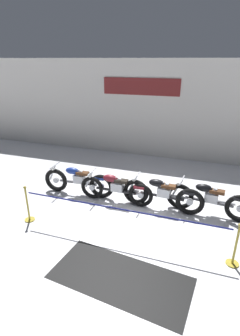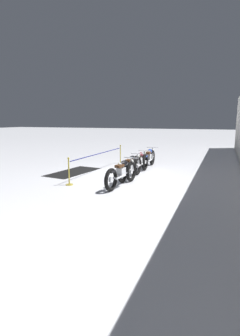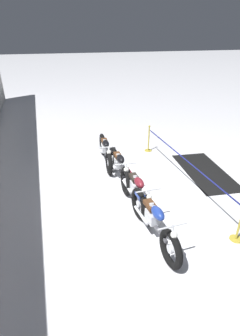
# 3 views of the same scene
# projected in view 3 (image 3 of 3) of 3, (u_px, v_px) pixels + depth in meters

# --- Properties ---
(ground_plane) EXTENTS (120.00, 120.00, 0.00)m
(ground_plane) POSITION_uv_depth(u_px,v_px,m) (143.00, 188.00, 7.92)
(ground_plane) COLOR silver
(motorcycle_blue_0) EXTENTS (2.43, 0.62, 0.98)m
(motorcycle_blue_0) POSITION_uv_depth(u_px,v_px,m) (153.00, 221.00, 5.79)
(motorcycle_blue_0) COLOR black
(motorcycle_blue_0) RESTS_ON ground
(motorcycle_maroon_1) EXTENTS (2.35, 0.62, 0.95)m
(motorcycle_maroon_1) POSITION_uv_depth(u_px,v_px,m) (136.00, 190.00, 6.95)
(motorcycle_maroon_1) COLOR black
(motorcycle_maroon_1) RESTS_ON ground
(motorcycle_black_2) EXTENTS (2.44, 0.62, 0.98)m
(motorcycle_black_2) POSITION_uv_depth(u_px,v_px,m) (119.00, 166.00, 8.14)
(motorcycle_black_2) COLOR black
(motorcycle_black_2) RESTS_ON ground
(motorcycle_black_3) EXTENTS (2.45, 0.62, 0.98)m
(motorcycle_black_3) POSITION_uv_depth(u_px,v_px,m) (105.00, 151.00, 9.24)
(motorcycle_black_3) COLOR black
(motorcycle_black_3) RESTS_ON ground
(stanchion_far_left) EXTENTS (5.30, 0.28, 1.05)m
(stanchion_far_left) POSITION_uv_depth(u_px,v_px,m) (203.00, 182.00, 6.95)
(stanchion_far_left) COLOR gold
(stanchion_far_left) RESTS_ON ground
(stanchion_mid_left) EXTENTS (0.28, 0.28, 1.05)m
(stanchion_mid_left) POSITION_uv_depth(u_px,v_px,m) (149.00, 142.00, 10.29)
(stanchion_mid_left) COLOR gold
(stanchion_mid_left) RESTS_ON ground
(floor_banner) EXTENTS (3.00, 1.64, 0.01)m
(floor_banner) POSITION_uv_depth(u_px,v_px,m) (205.00, 171.00, 8.88)
(floor_banner) COLOR black
(floor_banner) RESTS_ON ground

